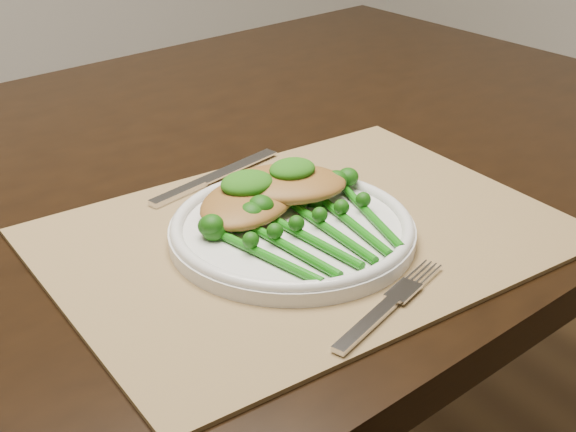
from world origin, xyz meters
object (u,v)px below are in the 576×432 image
placemat (305,235)px  chicken_fillet_left (248,202)px  broccolini_bundle (321,235)px  dining_table (174,421)px  dinner_plate (292,229)px

placemat → chicken_fillet_left: (-0.04, 0.05, 0.03)m
broccolini_bundle → dining_table: bearing=99.6°
chicken_fillet_left → broccolini_bundle: chicken_fillet_left is taller
dining_table → dinner_plate: bearing=-83.8°
dinner_plate → chicken_fillet_left: size_ratio=1.96×
dining_table → chicken_fillet_left: size_ratio=13.67×
dinner_plate → broccolini_bundle: broccolini_bundle is taller
dining_table → placemat: size_ratio=3.39×
placemat → dinner_plate: 0.02m
dinner_plate → chicken_fillet_left: chicken_fillet_left is taller
chicken_fillet_left → placemat: bearing=-82.5°
dining_table → dinner_plate: (0.05, -0.22, 0.39)m
dining_table → broccolini_bundle: bearing=-83.8°
dining_table → broccolini_bundle: size_ratio=9.44×
chicken_fillet_left → broccolini_bundle: bearing=-102.7°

